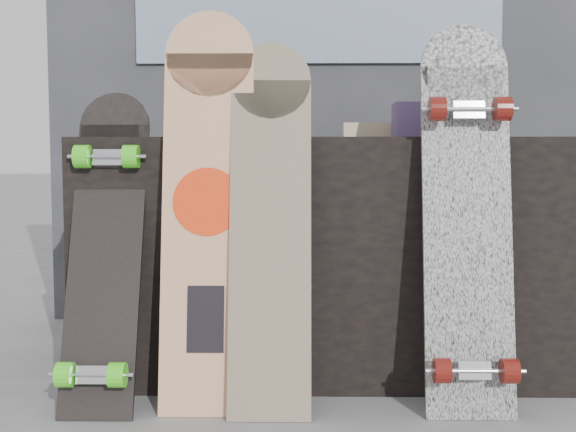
{
  "coord_description": "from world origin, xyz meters",
  "views": [
    {
      "loc": [
        -0.08,
        -1.98,
        0.74
      ],
      "look_at": [
        -0.12,
        0.2,
        0.56
      ],
      "focal_mm": 45.0,
      "sensor_mm": 36.0,
      "label": 1
    }
  ],
  "objects_px": {
    "vendor_table": "(323,255)",
    "longboard_celtic": "(270,213)",
    "longboard_cascadia": "(468,210)",
    "longboard_geisha": "(208,196)",
    "skateboard_dark": "(105,243)"
  },
  "relations": [
    {
      "from": "vendor_table",
      "to": "longboard_celtic",
      "type": "height_order",
      "value": "longboard_celtic"
    },
    {
      "from": "longboard_cascadia",
      "to": "longboard_celtic",
      "type": "bearing_deg",
      "value": 179.38
    },
    {
      "from": "longboard_celtic",
      "to": "skateboard_dark",
      "type": "bearing_deg",
      "value": 176.84
    },
    {
      "from": "vendor_table",
      "to": "longboard_geisha",
      "type": "height_order",
      "value": "longboard_geisha"
    },
    {
      "from": "vendor_table",
      "to": "longboard_geisha",
      "type": "bearing_deg",
      "value": -133.93
    },
    {
      "from": "longboard_celtic",
      "to": "longboard_cascadia",
      "type": "height_order",
      "value": "longboard_cascadia"
    },
    {
      "from": "longboard_geisha",
      "to": "longboard_cascadia",
      "type": "height_order",
      "value": "longboard_geisha"
    },
    {
      "from": "longboard_celtic",
      "to": "vendor_table",
      "type": "bearing_deg",
      "value": 66.82
    },
    {
      "from": "longboard_celtic",
      "to": "skateboard_dark",
      "type": "xyz_separation_m",
      "value": [
        -0.49,
        0.03,
        -0.09
      ]
    },
    {
      "from": "longboard_geisha",
      "to": "longboard_cascadia",
      "type": "bearing_deg",
      "value": -2.18
    },
    {
      "from": "longboard_geisha",
      "to": "longboard_celtic",
      "type": "xyz_separation_m",
      "value": [
        0.19,
        -0.02,
        -0.05
      ]
    },
    {
      "from": "vendor_table",
      "to": "longboard_cascadia",
      "type": "distance_m",
      "value": 0.59
    },
    {
      "from": "longboard_geisha",
      "to": "skateboard_dark",
      "type": "bearing_deg",
      "value": 179.14
    },
    {
      "from": "longboard_cascadia",
      "to": "skateboard_dark",
      "type": "relative_size",
      "value": 1.2
    },
    {
      "from": "longboard_celtic",
      "to": "longboard_cascadia",
      "type": "bearing_deg",
      "value": -0.62
    }
  ]
}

